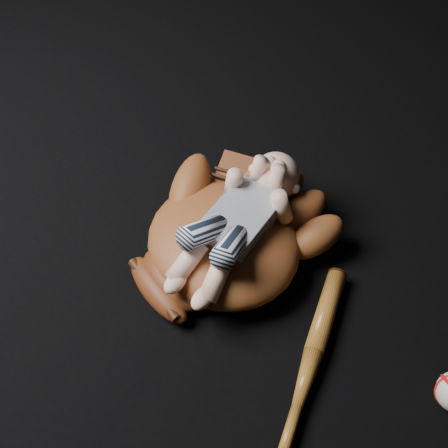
# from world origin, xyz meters

# --- Properties ---
(baseball_glove) EXTENTS (0.51, 0.55, 0.14)m
(baseball_glove) POSITION_xyz_m (-0.05, 0.13, 0.07)
(baseball_glove) COLOR brown
(baseball_glove) RESTS_ON ground
(newborn_baby) EXTENTS (0.18, 0.37, 0.15)m
(newborn_baby) POSITION_xyz_m (-0.03, 0.14, 0.13)
(newborn_baby) COLOR beige
(newborn_baby) RESTS_ON baseball_glove
(baseball_bat) EXTENTS (0.13, 0.39, 0.04)m
(baseball_bat) POSITION_xyz_m (0.21, 0.03, 0.02)
(baseball_bat) COLOR #94571C
(baseball_bat) RESTS_ON ground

